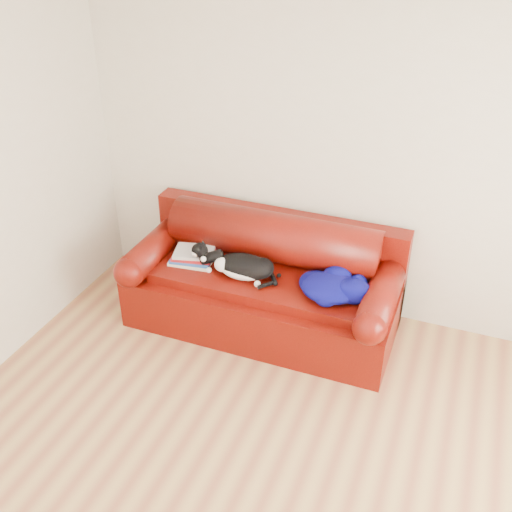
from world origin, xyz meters
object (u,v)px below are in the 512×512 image
at_px(blanket, 334,286).
at_px(book_stack, 193,256).
at_px(sofa_base, 263,300).
at_px(cat, 244,267).

bearing_deg(blanket, book_stack, 178.09).
distance_m(sofa_base, blanket, 0.68).
bearing_deg(sofa_base, blanket, -8.31).
relative_size(sofa_base, book_stack, 5.88).
bearing_deg(cat, blanket, -4.30).
distance_m(sofa_base, book_stack, 0.66).
height_order(sofa_base, cat, cat).
xyz_separation_m(sofa_base, blanket, (0.59, -0.09, 0.33)).
distance_m(cat, blanket, 0.70).
height_order(cat, blanket, cat).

